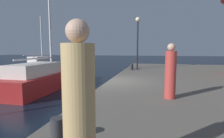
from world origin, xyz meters
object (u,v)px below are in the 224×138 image
sailboat_red (46,78)px  bollard_south (131,67)px  sailboat_grey (40,67)px  person_by_the_water (79,114)px  lamp_post_mid_promenade (138,33)px  person_mid_promenade (170,73)px  bollard_north (58,129)px  bollard_center (132,67)px

sailboat_red → bollard_south: 6.10m
sailboat_grey → person_by_the_water: sailboat_grey is taller
lamp_post_mid_promenade → bollard_south: bearing=-118.3°
sailboat_grey → sailboat_red: bearing=-52.5°
bollard_south → person_mid_promenade: bearing=-74.4°
sailboat_red → person_by_the_water: (5.56, -7.88, 1.04)m
sailboat_grey → person_mid_promenade: sailboat_grey is taller
bollard_south → person_mid_promenade: (2.13, -7.61, 0.61)m
person_by_the_water → bollard_south: bearing=94.2°
sailboat_grey → person_mid_promenade: bearing=-40.2°
person_mid_promenade → person_by_the_water: bearing=-107.2°
bollard_north → bollard_center: bearing=90.4°
sailboat_red → bollard_north: bearing=-55.6°
lamp_post_mid_promenade → bollard_south: size_ratio=10.00×
sailboat_grey → bollard_north: (9.15, -12.69, 0.35)m
bollard_center → person_by_the_water: 12.37m
bollard_center → person_mid_promenade: size_ratio=0.23×
sailboat_red → person_by_the_water: sailboat_red is taller
lamp_post_mid_promenade → person_by_the_water: bearing=-87.8°
bollard_north → person_by_the_water: 1.39m
sailboat_grey → bollard_north: sailboat_grey is taller
person_by_the_water → person_mid_promenade: 4.33m
bollard_center → bollard_north: bearing=-89.6°
sailboat_red → sailboat_grey: size_ratio=1.28×
bollard_north → bollard_south: bearing=90.3°
bollard_center → person_mid_promenade: person_mid_promenade is taller
sailboat_red → bollard_south: sailboat_red is taller
lamp_post_mid_promenade → bollard_center: 2.60m
sailboat_red → person_by_the_water: 9.70m
sailboat_red → bollard_north: (4.76, -6.96, 0.37)m
person_by_the_water → sailboat_grey: bearing=126.2°
lamp_post_mid_promenade → bollard_north: size_ratio=10.00×
person_mid_promenade → lamp_post_mid_promenade: bearing=101.9°
lamp_post_mid_promenade → person_mid_promenade: (1.75, -8.32, -1.95)m
bollard_center → person_by_the_water: person_by_the_water is taller
person_by_the_water → lamp_post_mid_promenade: bearing=92.2°
bollard_north → person_mid_promenade: 3.87m
sailboat_grey → lamp_post_mid_promenade: bearing=-7.0°
sailboat_red → bollard_south: bearing=39.4°
bollard_north → person_mid_promenade: (2.08, 3.21, 0.61)m
bollard_north → person_by_the_water: (0.80, -0.93, 0.66)m
bollard_center → sailboat_red: bearing=-136.5°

